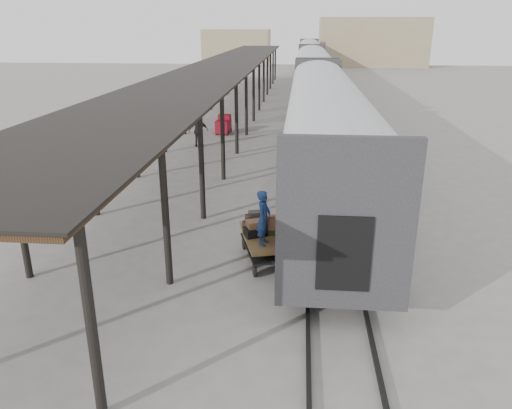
{
  "coord_description": "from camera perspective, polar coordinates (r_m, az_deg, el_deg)",
  "views": [
    {
      "loc": [
        2.16,
        -14.12,
        6.82
      ],
      "look_at": [
        0.89,
        -0.02,
        1.7
      ],
      "focal_mm": 35.0,
      "sensor_mm": 36.0,
      "label": 1
    }
  ],
  "objects": [
    {
      "name": "train",
      "position": [
        48.1,
        6.56,
        14.83
      ],
      "size": [
        3.45,
        76.01,
        4.01
      ],
      "color": "silver",
      "rests_on": "ground"
    },
    {
      "name": "ground",
      "position": [
        15.82,
        -3.23,
        -5.68
      ],
      "size": [
        160.0,
        160.0,
        0.0
      ],
      "primitive_type": "plane",
      "color": "slate",
      "rests_on": "ground"
    },
    {
      "name": "pedestrian",
      "position": [
        29.73,
        -6.58,
        8.38
      ],
      "size": [
        1.21,
        0.74,
        1.92
      ],
      "primitive_type": "imported",
      "rotation": [
        0.0,
        0.0,
        3.4
      ],
      "color": "black",
      "rests_on": "ground"
    },
    {
      "name": "rails",
      "position": [
        48.6,
        6.44,
        11.76
      ],
      "size": [
        1.54,
        150.0,
        0.12
      ],
      "color": "black",
      "rests_on": "ground"
    },
    {
      "name": "baggage_cart",
      "position": [
        15.12,
        1.05,
        -4.21
      ],
      "size": [
        1.86,
        2.65,
        0.86
      ],
      "rotation": [
        0.0,
        0.0,
        0.28
      ],
      "color": "brown",
      "rests_on": "ground"
    },
    {
      "name": "luggage_tug",
      "position": [
        33.42,
        -3.73,
        9.04
      ],
      "size": [
        0.94,
        1.43,
        1.22
      ],
      "rotation": [
        0.0,
        0.0,
        -0.07
      ],
      "color": "maroon",
      "rests_on": "ground"
    },
    {
      "name": "porter",
      "position": [
        14.13,
        0.89,
        -1.52
      ],
      "size": [
        0.5,
        0.66,
        1.61
      ],
      "primitive_type": "imported",
      "rotation": [
        0.0,
        0.0,
        1.36
      ],
      "color": "navy",
      "rests_on": "baggage_cart"
    },
    {
      "name": "suitcase_stack",
      "position": [
        15.21,
        0.27,
        -2.36
      ],
      "size": [
        1.24,
        1.41,
        0.57
      ],
      "rotation": [
        0.0,
        0.0,
        0.28
      ],
      "color": "#3A3A3C",
      "rests_on": "baggage_cart"
    },
    {
      "name": "canopy",
      "position": [
        38.62,
        -3.28,
        15.67
      ],
      "size": [
        4.9,
        64.3,
        4.15
      ],
      "color": "#422B19",
      "rests_on": "ground"
    },
    {
      "name": "building_far",
      "position": [
        92.92,
        13.07,
        17.65
      ],
      "size": [
        18.0,
        10.0,
        8.0
      ],
      "primitive_type": "cube",
      "color": "tan",
      "rests_on": "ground"
    },
    {
      "name": "building_left",
      "position": [
        96.96,
        -2.19,
        17.6
      ],
      "size": [
        12.0,
        8.0,
        6.0
      ],
      "primitive_type": "cube",
      "color": "tan",
      "rests_on": "ground"
    }
  ]
}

